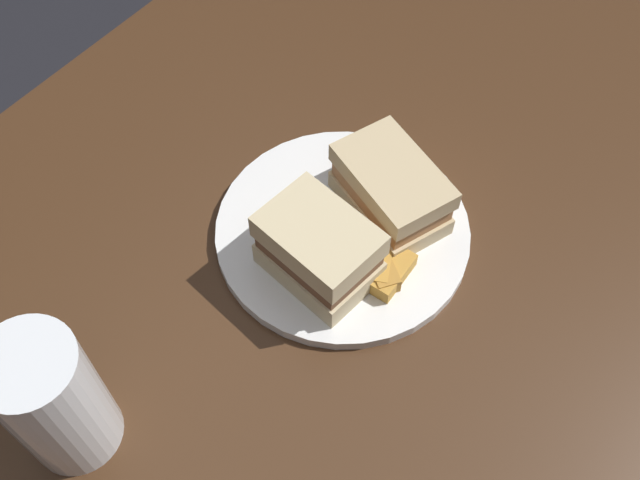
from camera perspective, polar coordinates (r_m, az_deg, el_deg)
name	(u,v)px	position (r m, az deg, el deg)	size (l,w,h in m)	color
dining_table	(306,416)	(1.03, -1.08, -13.23)	(1.20, 0.78, 0.72)	#422816
plate	(339,230)	(0.73, 1.49, 0.79)	(0.25, 0.25, 0.01)	white
sandwich_half_left	(319,249)	(0.67, -0.08, -0.73)	(0.08, 0.11, 0.07)	beige
sandwich_half_right	(391,189)	(0.71, 5.44, 3.84)	(0.10, 0.13, 0.06)	#CCB284
potato_wedge_front	(381,268)	(0.69, 4.63, -2.17)	(0.05, 0.02, 0.02)	#B77F33
potato_wedge_middle	(368,249)	(0.70, 3.64, -0.72)	(0.04, 0.02, 0.02)	gold
potato_wedge_back	(379,261)	(0.69, 4.52, -1.58)	(0.05, 0.02, 0.02)	gold
potato_wedge_left_edge	(374,229)	(0.71, 4.13, 0.82)	(0.05, 0.02, 0.02)	#AD702D
potato_wedge_right_edge	(392,273)	(0.69, 5.48, -2.52)	(0.05, 0.02, 0.02)	gold
pint_glass	(58,405)	(0.62, -19.32, -11.75)	(0.07, 0.07, 0.14)	white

